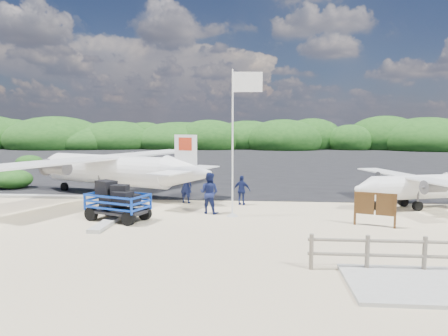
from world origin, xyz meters
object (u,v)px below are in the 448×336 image
at_px(flagpole, 232,216).
at_px(aircraft_small, 177,159).
at_px(crew_c, 242,190).
at_px(baggage_cart, 118,220).
at_px(aircraft_large, 369,171).
at_px(signboard, 374,226).
at_px(crew_a, 186,186).
at_px(crew_b, 209,193).

distance_m(flagpole, aircraft_small, 31.99).
distance_m(crew_c, aircraft_small, 29.63).
bearing_deg(baggage_cart, crew_c, 57.36).
distance_m(baggage_cart, aircraft_large, 25.30).
xyz_separation_m(signboard, aircraft_large, (5.21, 20.04, 0.00)).
height_order(baggage_cart, aircraft_small, aircraft_small).
bearing_deg(baggage_cart, flagpole, 34.82).
height_order(baggage_cart, flagpole, flagpole).
bearing_deg(aircraft_large, signboard, 98.31).
distance_m(flagpole, crew_a, 3.97).
bearing_deg(flagpole, aircraft_small, 105.92).
distance_m(baggage_cart, crew_b, 4.13).
xyz_separation_m(crew_b, aircraft_large, (11.98, 18.21, -0.94)).
xyz_separation_m(flagpole, crew_b, (-1.08, 0.49, 0.94)).
relative_size(signboard, aircraft_large, 0.11).
distance_m(signboard, crew_c, 6.70).
relative_size(baggage_cart, crew_b, 1.46).
bearing_deg(crew_b, crew_a, -40.12).
bearing_deg(aircraft_large, crew_a, 72.42).
height_order(flagpole, signboard, flagpole).
relative_size(flagpole, aircraft_small, 0.98).
relative_size(baggage_cart, crew_a, 1.54).
relative_size(baggage_cart, signboard, 1.63).
relative_size(flagpole, signboard, 3.78).
relative_size(flagpole, aircraft_large, 0.43).
bearing_deg(signboard, crew_b, -176.16).
distance_m(baggage_cart, crew_a, 4.69).
xyz_separation_m(flagpole, signboard, (5.69, -1.35, 0.00)).
bearing_deg(flagpole, signboard, -13.32).
xyz_separation_m(baggage_cart, crew_c, (5.04, 3.77, 0.75)).
relative_size(aircraft_large, aircraft_small, 2.30).
bearing_deg(flagpole, crew_c, 83.11).
relative_size(crew_a, aircraft_large, 0.12).
bearing_deg(crew_a, aircraft_large, -112.35).
bearing_deg(signboard, crew_c, 162.96).
relative_size(flagpole, crew_b, 3.38).
height_order(baggage_cart, aircraft_large, aircraft_large).
relative_size(signboard, crew_a, 0.95).
xyz_separation_m(crew_c, aircraft_large, (10.59, 16.13, -0.75)).
bearing_deg(aircraft_small, signboard, 97.67).
distance_m(flagpole, aircraft_large, 21.64).
height_order(crew_b, aircraft_large, aircraft_large).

